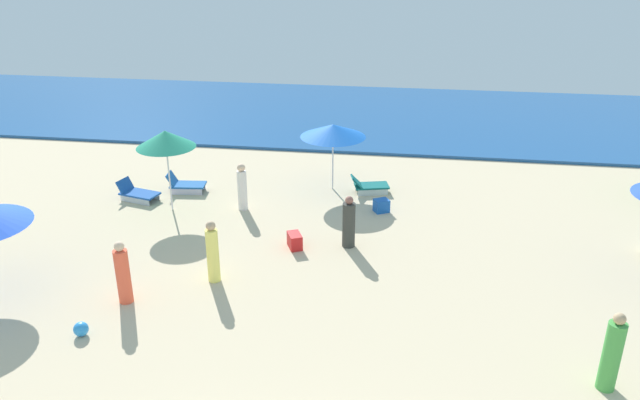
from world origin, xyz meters
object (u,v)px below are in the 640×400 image
at_px(lounge_chair_1_0, 137,193).
at_px(umbrella_1, 165,139).
at_px(beachgoer_4, 612,354).
at_px(beachgoer_5, 242,188).
at_px(beach_ball_0, 81,329).
at_px(beachgoer_0, 213,253).
at_px(beachgoer_3, 349,223).
at_px(lounge_chair_4_0, 369,186).
at_px(beachgoer_2, 123,274).
at_px(lounge_chair_1_1, 185,185).
at_px(cooler_box_2, 381,206).
at_px(cooler_box_1, 295,241).
at_px(umbrella_4, 333,131).

bearing_deg(lounge_chair_1_0, umbrella_1, -98.54).
bearing_deg(beachgoer_4, beachgoer_5, 164.83).
xyz_separation_m(beachgoer_5, beach_ball_0, (-1.81, -7.24, -0.59)).
bearing_deg(beachgoer_0, beach_ball_0, -28.85).
bearing_deg(beachgoer_3, beachgoer_4, -5.61).
distance_m(lounge_chair_1_0, lounge_chair_4_0, 7.82).
height_order(umbrella_1, beachgoer_2, umbrella_1).
distance_m(beachgoer_0, beachgoer_4, 9.34).
xyz_separation_m(lounge_chair_1_0, lounge_chair_1_1, (1.35, 0.91, 0.02)).
bearing_deg(beachgoer_5, beachgoer_4, 156.37).
relative_size(beachgoer_4, cooler_box_2, 3.88).
bearing_deg(lounge_chair_4_0, beachgoer_2, 131.12).
height_order(lounge_chair_1_0, beachgoer_4, beachgoer_4).
relative_size(lounge_chair_1_1, cooler_box_1, 2.43).
xyz_separation_m(lounge_chair_1_0, beachgoer_3, (7.34, -2.31, 0.47)).
bearing_deg(beach_ball_0, beachgoer_2, 75.03).
bearing_deg(beachgoer_0, cooler_box_2, 150.88).
xyz_separation_m(lounge_chair_1_0, beach_ball_0, (1.89, -7.48, -0.08)).
distance_m(lounge_chair_1_1, beach_ball_0, 8.41).
xyz_separation_m(lounge_chair_1_0, lounge_chair_4_0, (7.62, 1.73, 0.01)).
bearing_deg(beach_ball_0, beachgoer_4, -0.75).
bearing_deg(beachgoer_4, lounge_chair_4_0, 143.11).
xyz_separation_m(umbrella_1, beach_ball_0, (0.44, -6.87, -2.22)).
distance_m(umbrella_4, beach_ball_0, 10.58).
relative_size(lounge_chair_4_0, beachgoer_5, 0.89).
distance_m(umbrella_4, cooler_box_1, 4.95).
relative_size(beachgoer_2, cooler_box_2, 3.63).
height_order(lounge_chair_4_0, beachgoer_0, beachgoer_0).
bearing_deg(lounge_chair_1_1, beachgoer_4, -132.10).
xyz_separation_m(beachgoer_0, beachgoer_5, (-0.41, 4.48, -0.05)).
bearing_deg(beach_ball_0, lounge_chair_1_1, 93.66).
height_order(umbrella_1, beachgoer_3, umbrella_1).
height_order(lounge_chair_1_0, beachgoer_2, beachgoer_2).
height_order(umbrella_4, beachgoer_2, umbrella_4).
bearing_deg(beachgoer_5, lounge_chair_1_0, 10.99).
bearing_deg(lounge_chair_1_0, lounge_chair_4_0, -62.50).
bearing_deg(lounge_chair_1_0, beachgoer_0, -124.30).
bearing_deg(beachgoer_3, umbrella_1, -158.41).
height_order(beachgoer_2, beachgoer_3, beachgoer_2).
bearing_deg(lounge_chair_1_0, cooler_box_2, -73.84).
distance_m(umbrella_4, beachgoer_3, 4.56).
distance_m(umbrella_1, beachgoer_2, 5.69).
distance_m(umbrella_1, cooler_box_2, 7.09).
bearing_deg(beach_ball_0, cooler_box_1, 50.81).
bearing_deg(beachgoer_4, beachgoer_2, -165.32).
xyz_separation_m(umbrella_4, beachgoer_4, (6.65, -9.54, -1.30)).
relative_size(lounge_chair_1_1, beachgoer_4, 0.77).
relative_size(beachgoer_2, cooler_box_1, 2.97).
distance_m(lounge_chair_1_0, lounge_chair_1_1, 1.62).
distance_m(beachgoer_3, beachgoer_4, 7.76).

